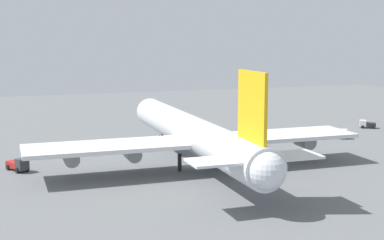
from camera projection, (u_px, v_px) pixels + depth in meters
name	position (u px, v px, depth m)	size (l,w,h in m)	color
ground_plane	(192.00, 166.00, 103.24)	(266.68, 266.68, 0.00)	slate
cargo_airplane	(193.00, 134.00, 101.96)	(66.67, 60.48, 19.11)	silver
baggage_tug	(367.00, 124.00, 144.89)	(3.84, 4.41, 2.03)	silver
pushback_tractor	(18.00, 165.00, 99.17)	(5.60, 4.02, 2.42)	#333338
catering_truck	(213.00, 130.00, 136.01)	(4.81, 2.66, 1.97)	#333338
fuel_truck	(342.00, 133.00, 130.95)	(5.03, 3.75, 2.31)	silver
safety_cone_nose	(160.00, 136.00, 131.93)	(0.55, 0.55, 0.78)	orange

